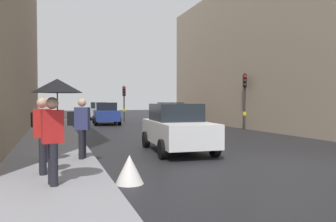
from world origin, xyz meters
TOP-DOWN VIEW (x-y plane):
  - ground_plane at (0.00, 0.00)m, footprint 120.00×120.00m
  - sidewalk_kerb at (-6.72, 6.00)m, footprint 2.55×40.00m
  - building_facade_right at (11.45, 11.07)m, footprint 12.00×24.65m
  - traffic_light_mid_street at (5.14, 10.24)m, footprint 0.35×0.45m
  - traffic_light_far_median at (-0.51, 21.41)m, footprint 0.25×0.43m
  - car_white_compact at (-2.35, 3.18)m, footprint 2.26×4.32m
  - car_red_sedan at (2.50, 17.34)m, footprint 2.17×4.28m
  - car_blue_van at (-2.64, 18.31)m, footprint 2.22×4.30m
  - car_silver_hatchback at (-2.24, 25.99)m, footprint 2.25×4.32m
  - pedestrian_with_umbrella at (-6.58, -1.00)m, footprint 1.00×1.00m
  - pedestrian_with_grey_backpack at (-5.87, 1.91)m, footprint 0.66×0.48m
  - pedestrian_with_black_backpack at (-6.85, 1.73)m, footprint 0.63×0.38m
  - pedestrian_in_red_jacket at (-6.87, 0.10)m, footprint 0.42×0.36m
  - warning_sign_triangle at (-5.04, -0.83)m, footprint 0.64×0.64m

SIDE VIEW (x-z plane):
  - ground_plane at x=0.00m, z-range 0.00..0.00m
  - sidewalk_kerb at x=-6.72m, z-range 0.00..0.16m
  - warning_sign_triangle at x=-5.04m, z-range 0.00..0.65m
  - car_white_compact at x=-2.35m, z-range 0.00..1.76m
  - car_red_sedan at x=2.50m, z-range 0.00..1.76m
  - car_blue_van at x=-2.64m, z-range 0.00..1.76m
  - car_silver_hatchback at x=-2.24m, z-range 0.00..1.76m
  - pedestrian_in_red_jacket at x=-6.87m, z-range 0.25..2.02m
  - pedestrian_with_grey_backpack at x=-5.87m, z-range 0.28..2.05m
  - pedestrian_with_black_backpack at x=-6.85m, z-range 0.28..2.05m
  - pedestrian_with_umbrella at x=-6.58m, z-range 0.77..2.91m
  - traffic_light_far_median at x=-0.51m, z-range 0.63..3.92m
  - traffic_light_mid_street at x=5.14m, z-range 0.70..4.41m
  - building_facade_right at x=11.45m, z-range 0.00..10.51m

